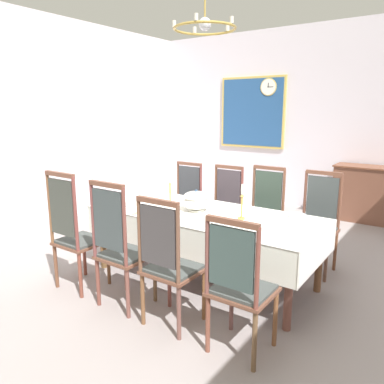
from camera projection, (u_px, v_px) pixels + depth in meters
ground at (209, 276)px, 4.17m from camera, size 6.46×6.92×0.04m
back_wall at (317, 120)px, 6.62m from camera, size 6.46×0.08×3.22m
left_wall at (27, 121)px, 5.65m from camera, size 0.08×6.92×3.22m
dining_table at (203, 219)px, 3.92m from camera, size 2.40×1.02×0.74m
tablecloth at (203, 219)px, 3.92m from camera, size 2.42×1.04×0.32m
chair_south_a at (74, 232)px, 3.72m from camera, size 0.44×0.42×1.22m
chair_north_a at (184, 200)px, 5.20m from camera, size 0.44×0.42×1.07m
chair_south_b at (120, 245)px, 3.37m from camera, size 0.44×0.42×1.19m
chair_north_b at (223, 207)px, 4.84m from camera, size 0.44×0.42×1.08m
chair_south_c at (168, 262)px, 3.06m from camera, size 0.44×0.42×1.12m
chair_north_c at (263, 212)px, 4.53m from camera, size 0.44×0.42×1.12m
chair_south_d at (239, 284)px, 2.70m from camera, size 0.44×0.42×1.07m
chair_north_d at (317, 221)px, 4.17m from camera, size 0.44×0.42×1.12m
soup_tureen at (196, 201)px, 3.94m from camera, size 0.29×0.29×0.23m
candlestick_west at (170, 193)px, 4.12m from camera, size 0.07×0.07×0.37m
candlestick_east at (242, 205)px, 3.63m from camera, size 0.07×0.07×0.35m
bowl_near_left at (146, 212)px, 3.82m from camera, size 0.18×0.18×0.04m
bowl_near_right at (124, 206)px, 4.08m from camera, size 0.17×0.17×0.04m
bowl_far_left at (298, 216)px, 3.70m from camera, size 0.17×0.17×0.04m
bowl_far_right at (216, 225)px, 3.40m from camera, size 0.18×0.18×0.04m
spoon_primary at (139, 212)px, 3.91m from camera, size 0.05×0.18×0.01m
spoon_secondary at (119, 205)px, 4.16m from camera, size 0.05×0.18×0.01m
sideboard at (381, 195)px, 5.95m from camera, size 1.44×0.48×0.90m
mounted_clock at (269, 87)px, 6.94m from camera, size 0.32×0.06×0.32m
framed_painting at (252, 113)px, 7.23m from camera, size 1.32×0.05×1.34m
chandelier at (205, 27)px, 3.52m from camera, size 0.60×0.60×0.66m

